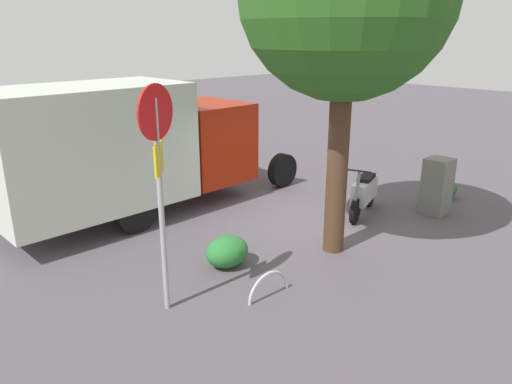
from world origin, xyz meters
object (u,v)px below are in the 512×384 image
at_px(stop_sign, 159,166).
at_px(bike_rack_hoop, 269,296).
at_px(box_truck_near, 129,145).
at_px(motorcycle, 364,192).
at_px(utility_cabinet, 437,186).

height_order(stop_sign, bike_rack_hoop, stop_sign).
bearing_deg(box_truck_near, motorcycle, -44.58).
distance_m(motorcycle, stop_sign, 5.80).
xyz_separation_m(motorcycle, stop_sign, (5.53, 0.34, 1.72)).
bearing_deg(utility_cabinet, motorcycle, -40.66).
bearing_deg(stop_sign, motorcycle, -176.46).
bearing_deg(bike_rack_hoop, box_truck_near, -93.92).
xyz_separation_m(stop_sign, utility_cabinet, (-6.81, 0.75, -1.59)).
relative_size(motorcycle, stop_sign, 0.52).
bearing_deg(bike_rack_hoop, utility_cabinet, -179.55).
relative_size(box_truck_near, stop_sign, 2.22).
bearing_deg(utility_cabinet, stop_sign, -6.29).
relative_size(motorcycle, utility_cabinet, 1.34).
height_order(utility_cabinet, bike_rack_hoop, utility_cabinet).
height_order(motorcycle, bike_rack_hoop, motorcycle).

